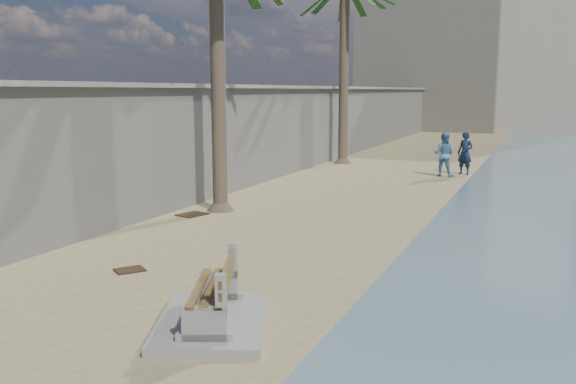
# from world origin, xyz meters

# --- Properties ---
(seawall) EXTENTS (0.45, 70.00, 3.50)m
(seawall) POSITION_xyz_m (-5.20, 20.00, 1.75)
(seawall) COLOR gray
(seawall) RESTS_ON ground_plane
(wall_cap) EXTENTS (0.80, 70.00, 0.12)m
(wall_cap) POSITION_xyz_m (-5.20, 20.00, 3.55)
(wall_cap) COLOR gray
(wall_cap) RESTS_ON seawall
(end_building) EXTENTS (18.00, 12.00, 14.00)m
(end_building) POSITION_xyz_m (-2.00, 52.00, 7.00)
(end_building) COLOR #B7AA93
(end_building) RESTS_ON ground_plane
(bench_far) EXTENTS (2.29, 2.68, 0.94)m
(bench_far) POSITION_xyz_m (0.34, 2.20, 0.41)
(bench_far) COLOR gray
(bench_far) RESTS_ON ground_plane
(person_a) EXTENTS (0.85, 0.71, 2.02)m
(person_a) POSITION_xyz_m (1.66, 20.43, 1.01)
(person_a) COLOR #15213A
(person_a) RESTS_ON ground_plane
(person_b) EXTENTS (1.01, 0.81, 1.96)m
(person_b) POSITION_xyz_m (0.93, 19.61, 0.98)
(person_b) COLOR teal
(person_b) RESTS_ON ground_plane
(debris_c) EXTENTS (0.79, 0.90, 0.03)m
(debris_c) POSITION_xyz_m (-4.25, 9.01, 0.01)
(debris_c) COLOR #382616
(debris_c) RESTS_ON ground_plane
(debris_d) EXTENTS (0.66, 0.69, 0.03)m
(debris_d) POSITION_xyz_m (-2.52, 3.98, 0.01)
(debris_d) COLOR #382616
(debris_d) RESTS_ON ground_plane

